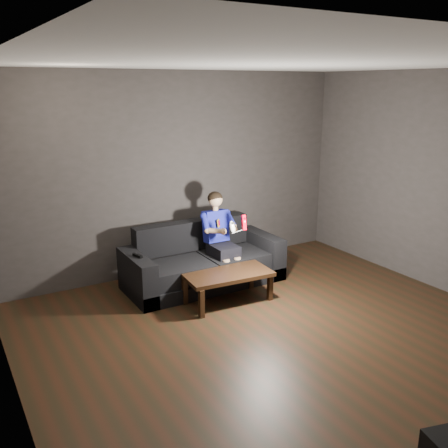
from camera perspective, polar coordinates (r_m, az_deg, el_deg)
floor at (r=5.22m, az=7.46°, el=-13.30°), size 5.00×5.00×0.00m
back_wall at (r=6.80m, az=-5.19°, el=5.76°), size 5.00×0.04×2.70m
left_wall at (r=3.76m, az=-23.45°, el=-3.73°), size 0.04×5.00×2.70m
ceiling at (r=4.57m, az=8.71°, el=17.82°), size 5.00×5.00×0.02m
sofa at (r=6.50m, az=-2.45°, el=-4.69°), size 2.02×0.87×0.78m
child at (r=6.43m, az=-0.49°, el=-0.82°), size 0.46×0.56×1.13m
wii_remote_red at (r=6.06m, az=2.29°, el=0.19°), size 0.05×0.07×0.19m
nunchuk_white at (r=5.99m, az=0.94°, el=-0.33°), size 0.08×0.10×0.16m
wii_remote_black at (r=5.98m, az=-9.85°, el=-3.59°), size 0.07×0.16×0.03m
coffee_table at (r=5.93m, az=0.44°, el=-6.02°), size 1.06×0.59×0.37m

